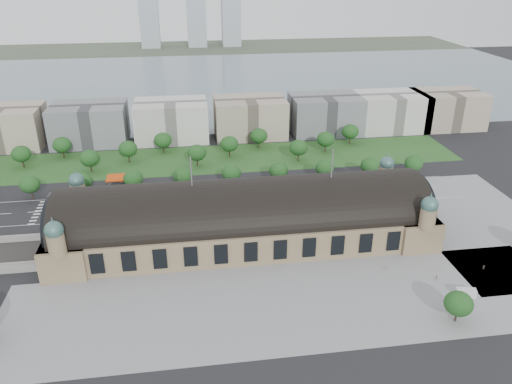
{
  "coord_description": "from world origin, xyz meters",
  "views": [
    {
      "loc": [
        -20.52,
        -175.68,
        104.03
      ],
      "look_at": [
        7.01,
        15.32,
        14.0
      ],
      "focal_mm": 35.0,
      "sensor_mm": 36.0,
      "label": 1
    }
  ],
  "objects": [
    {
      "name": "traffic_car_2",
      "position": [
        -65.51,
        35.25,
        0.74
      ],
      "size": [
        5.37,
        2.5,
        1.49
      ],
      "primitive_type": "imported",
      "rotation": [
        0.0,
        0.0,
        -1.57
      ],
      "color": "black",
      "rests_on": "ground"
    },
    {
      "name": "parked_car_2",
      "position": [
        -41.82,
        21.0,
        0.69
      ],
      "size": [
        5.04,
        4.17,
        1.38
      ],
      "primitive_type": "imported",
      "rotation": [
        0.0,
        0.0,
        -1.01
      ],
      "color": "#1B1843",
      "rests_on": "ground"
    },
    {
      "name": "far_tower_right",
      "position": [
        45.0,
        508.0,
        37.5
      ],
      "size": [
        24.0,
        24.0,
        75.0
      ],
      "primitive_type": "cube",
      "color": "#9EA8B2",
      "rests_on": "ground"
    },
    {
      "name": "far_tower_left",
      "position": [
        -60.0,
        508.0,
        40.0
      ],
      "size": [
        24.0,
        24.0,
        80.0
      ],
      "primitive_type": "cube",
      "color": "#9EA8B2",
      "rests_on": "ground"
    },
    {
      "name": "tree_plaza_s",
      "position": [
        60.0,
        -60.0,
        6.8
      ],
      "size": [
        9.0,
        9.0,
        10.64
      ],
      "color": "#2D2116",
      "rests_on": "ground"
    },
    {
      "name": "tree_belt_10",
      "position": [
        60.0,
        95.0,
        8.05
      ],
      "size": [
        10.4,
        10.4,
        12.48
      ],
      "color": "#2D2116",
      "rests_on": "ground"
    },
    {
      "name": "plaza_south",
      "position": [
        10.0,
        -44.0,
        0.0
      ],
      "size": [
        190.0,
        48.0,
        0.12
      ],
      "primitive_type": "cube",
      "color": "gray",
      "rests_on": "ground"
    },
    {
      "name": "parked_car_4",
      "position": [
        -52.82,
        21.68,
        0.67
      ],
      "size": [
        4.19,
        3.36,
        1.34
      ],
      "primitive_type": "imported",
      "rotation": [
        0.0,
        0.0,
        -1.01
      ],
      "color": "silver",
      "rests_on": "ground"
    },
    {
      "name": "parked_car_6",
      "position": [
        -32.83,
        21.0,
        0.7
      ],
      "size": [
        5.04,
        4.52,
        1.41
      ],
      "primitive_type": "imported",
      "rotation": [
        0.0,
        0.0,
        -0.91
      ],
      "color": "black",
      "rests_on": "ground"
    },
    {
      "name": "tree_row_6",
      "position": [
        24.0,
        53.0,
        7.43
      ],
      "size": [
        9.6,
        9.6,
        11.52
      ],
      "color": "#2D2116",
      "rests_on": "ground"
    },
    {
      "name": "tree_belt_4",
      "position": [
        -54.0,
        95.0,
        8.05
      ],
      "size": [
        10.4,
        10.4,
        12.48
      ],
      "color": "#2D2116",
      "rests_on": "ground"
    },
    {
      "name": "tree_row_2",
      "position": [
        -72.0,
        53.0,
        7.43
      ],
      "size": [
        9.6,
        9.6,
        11.52
      ],
      "color": "#2D2116",
      "rests_on": "ground"
    },
    {
      "name": "tree_belt_1",
      "position": [
        -111.0,
        95.0,
        8.05
      ],
      "size": [
        10.4,
        10.4,
        12.48
      ],
      "color": "#2D2116",
      "rests_on": "ground"
    },
    {
      "name": "parked_car_3",
      "position": [
        -35.32,
        25.0,
        0.78
      ],
      "size": [
        4.92,
        3.52,
        1.56
      ],
      "primitive_type": "imported",
      "rotation": [
        0.0,
        0.0,
        -1.16
      ],
      "color": "#55595C",
      "rests_on": "ground"
    },
    {
      "name": "bus_west",
      "position": [
        -13.52,
        32.0,
        1.63
      ],
      "size": [
        11.78,
        3.14,
        3.26
      ],
      "primitive_type": "imported",
      "rotation": [
        0.0,
        0.0,
        1.54
      ],
      "color": "red",
      "rests_on": "ground"
    },
    {
      "name": "bus_east",
      "position": [
        39.74,
        27.0,
        1.51
      ],
      "size": [
        10.98,
        3.27,
        3.02
      ],
      "primitive_type": "imported",
      "rotation": [
        0.0,
        0.0,
        1.64
      ],
      "color": "#BCB6AE",
      "rests_on": "ground"
    },
    {
      "name": "traffic_car_4",
      "position": [
        9.67,
        38.52,
        0.81
      ],
      "size": [
        4.92,
        2.31,
        1.63
      ],
      "primitive_type": "imported",
      "rotation": [
        0.0,
        0.0,
        -1.49
      ],
      "color": "#18163F",
      "rests_on": "ground"
    },
    {
      "name": "tree_belt_6",
      "position": [
        -16.0,
        83.0,
        8.05
      ],
      "size": [
        10.4,
        10.4,
        12.48
      ],
      "color": "#2D2116",
      "rests_on": "ground"
    },
    {
      "name": "lake",
      "position": [
        0.0,
        298.0,
        0.0
      ],
      "size": [
        700.0,
        320.0,
        0.08
      ],
      "primitive_type": "cube",
      "color": "slate",
      "rests_on": "ground"
    },
    {
      "name": "plaza_east",
      "position": [
        103.0,
        0.0,
        0.0
      ],
      "size": [
        56.0,
        100.0,
        0.12
      ],
      "primitive_type": "cube",
      "color": "gray",
      "rests_on": "ground"
    },
    {
      "name": "parked_car_5",
      "position": [
        -28.15,
        25.0,
        0.8
      ],
      "size": [
        6.36,
        4.85,
        1.6
      ],
      "primitive_type": "imported",
      "rotation": [
        0.0,
        0.0,
        -1.14
      ],
      "color": "#9A9FA2",
      "rests_on": "ground"
    },
    {
      "name": "traffic_car_5",
      "position": [
        33.6,
        39.89,
        0.78
      ],
      "size": [
        4.78,
        1.72,
        1.57
      ],
      "primitive_type": "imported",
      "rotation": [
        0.0,
        0.0,
        1.56
      ],
      "color": "#505157",
      "rests_on": "ground"
    },
    {
      "name": "office_3",
      "position": [
        -30.0,
        133.0,
        12.0
      ],
      "size": [
        45.0,
        32.0,
        24.0
      ],
      "primitive_type": "cube",
      "color": "silver",
      "rests_on": "ground"
    },
    {
      "name": "tree_row_5",
      "position": [
        0.0,
        53.0,
        7.43
      ],
      "size": [
        9.6,
        9.6,
        11.52
      ],
      "color": "#2D2116",
      "rests_on": "ground"
    },
    {
      "name": "van_south",
      "position": [
        69.66,
        -48.21,
        1.36
      ],
      "size": [
        7.0,
        4.21,
        2.84
      ],
      "rotation": [
        0.0,
        0.0,
        -0.26
      ],
      "color": "silver",
      "rests_on": "ground"
    },
    {
      "name": "office_7",
      "position": [
        155.0,
        133.0,
        12.0
      ],
      "size": [
        45.0,
        32.0,
        24.0
      ],
      "primitive_type": "cube",
      "color": "tan",
      "rests_on": "ground"
    },
    {
      "name": "office_6",
      "position": [
        115.0,
        133.0,
        12.0
      ],
      "size": [
        45.0,
        32.0,
        24.0
      ],
      "primitive_type": "cube",
      "color": "silver",
      "rests_on": "ground"
    },
    {
      "name": "tree_belt_3",
      "position": [
        -73.0,
        83.0,
        8.05
      ],
      "size": [
        10.4,
        10.4,
        12.48
      ],
      "color": "#2D2116",
      "rests_on": "ground"
    },
    {
      "name": "petrol_station",
      "position": [
        -53.91,
        65.28,
        2.95
      ],
      "size": [
        14.0,
        13.0,
        5.05
      ],
      "color": "#CF410C",
      "rests_on": "ground"
    },
    {
      "name": "tree_row_7",
      "position": [
        48.0,
        53.0,
        7.43
      ],
      "size": [
        9.6,
        9.6,
        11.52
      ],
      "color": "#2D2116",
      "rests_on": "ground"
    },
    {
      "name": "tree_belt_2",
      "position": [
        -92.0,
        107.0,
        8.05
      ],
      "size": [
        10.4,
        10.4,
        12.48
      ],
      "color": "#2D2116",
      "rests_on": "ground"
    },
    {
      "name": "tree_belt_5",
      "position": [
        -35.0,
        107.0,
        8.05
      ],
      "size": [
        10.4,
        10.4,
        12.48
      ],
      "color": "#2D2116",
      "rests_on": "ground"
    },
    {
      "name": "office_2",
      "position": [
        -80.0,
        133.0,
        12.0
      ],
      "size": [
        45.0,
        32.0,
        24.0
      ],
      "primitive_type": "cube",
      "color": "gray",
      "rests_on": "ground"
    },
    {
      "name": "tree_belt_11",
      "position": [
        79.0,
        107.0,
        8.05
      ],
      "size": [
        10.4,
        10.4,
        12.48
      ],
      "color": "#2D2116",
      "rests_on": "ground"
    },
    {
      "name": "tree_row_1",
      "position": [
        -96.0,
        53.0,
        7.43
      ],
      "size": [
        9.6,
        9.6,
        11.52
      ],
      "color": "#2D2116",
      "rests_on": "ground"
    },
    {
      "name": "grass_belt",
      "position": [
        -15.0,
        93.0,
        0.0
      ],
      "size": [
        300.0,
        45.0,
        0.1
      ],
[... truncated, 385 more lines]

